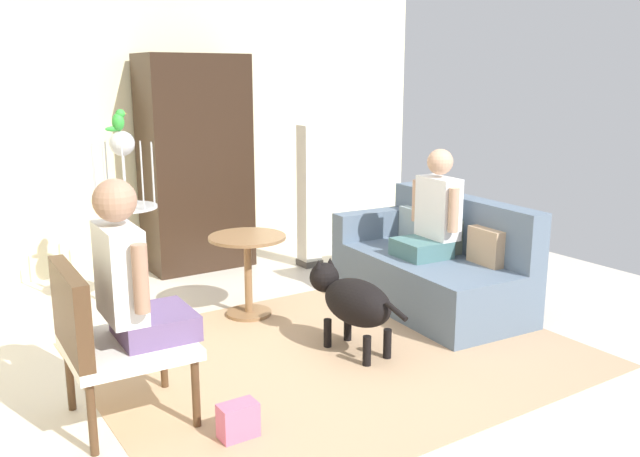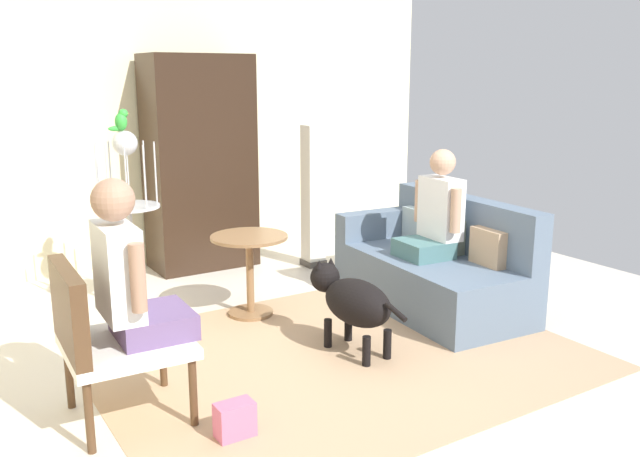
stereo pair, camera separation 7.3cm
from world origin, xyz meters
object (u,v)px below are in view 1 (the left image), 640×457
Objects in this scene: armchair at (103,333)px; round_end_table at (248,263)px; couch at (433,267)px; parrot at (118,121)px; person_on_armchair at (130,278)px; handbag at (238,421)px; bird_cage_stand at (126,210)px; armoire_cabinet at (195,163)px; person_on_couch at (433,214)px; dog at (352,300)px; column_lamp at (309,197)px.

armchair is 1.39× the size of round_end_table.
couch is 2.72m from parrot.
parrot is (0.48, 1.65, 0.71)m from person_on_armchair.
handbag is at bearing -93.10° from parrot.
bird_cage_stand is 0.71× the size of armoire_cabinet.
handbag is at bearing -93.58° from bird_cage_stand.
couch is at bearing -27.69° from parrot.
armoire_cabinet reaches higher than couch.
person_on_couch is at bearing 10.49° from person_on_armchair.
round_end_table is at bearing 156.82° from couch.
dog is at bearing -55.94° from parrot.
dog is at bearing 27.26° from handbag.
bird_cage_stand reaches higher than person_on_couch.
armoire_cabinet is (-1.11, 2.15, 0.25)m from person_on_couch.
round_end_table is 1.02m from bird_cage_stand.
column_lamp is (1.91, 0.39, -0.15)m from bird_cage_stand.
parrot is at bearing -168.45° from column_lamp.
armoire_cabinet is (1.01, 0.99, -0.50)m from parrot.
armoire_cabinet reaches higher than person_on_couch.
bird_cage_stand is 1.04× the size of column_lamp.
handbag is (0.36, -0.51, -0.71)m from person_on_armchair.
couch is at bearing 20.62° from dog.
bird_cage_stand is (0.50, 1.65, 0.04)m from person_on_armchair.
armoire_cabinet is (0.99, 0.99, 0.18)m from bird_cage_stand.
person_on_couch is (2.76, 0.47, 0.25)m from armchair.
column_lamp is at bearing 40.25° from person_on_armchair.
bird_cage_stand is 1.96m from column_lamp.
dog is at bearing -89.10° from armoire_cabinet.
armoire_cabinet reaches higher than column_lamp.
bird_cage_stand is 1.41m from armoire_cabinet.
parrot is at bearing 145.10° from round_end_table.
column_lamp is 3.32m from handbag.
person_on_armchair is at bearing -169.02° from couch.
couch is 1.59m from column_lamp.
couch is at bearing -27.89° from bird_cage_stand.
person_on_armchair is 5.23× the size of parrot.
bird_cage_stand is at bearing 123.60° from dog.
bird_cage_stand is 7.14× the size of handbag.
armchair is 3.28m from column_lamp.
person_on_couch reaches higher than round_end_table.
parrot is (0.64, 1.64, 1.00)m from armchair.
armchair is 0.62× the size of bird_cage_stand.
round_end_table is 3.19× the size of handbag.
parrot is at bearing 86.90° from handbag.
column_lamp reaches higher than handbag.
column_lamp reaches higher than dog.
person_on_armchair is at bearing 125.60° from handbag.
armchair is 0.99× the size of dog.
person_on_armchair is (0.16, -0.01, 0.28)m from armchair.
round_end_table is at bearing -98.70° from armoire_cabinet.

